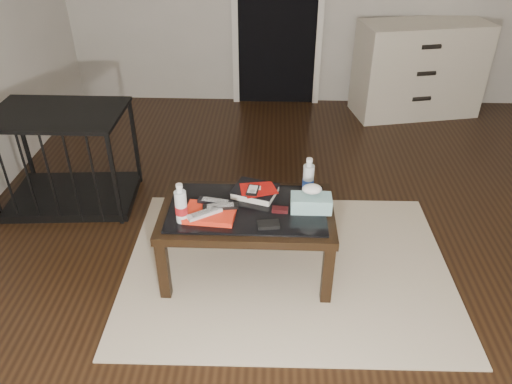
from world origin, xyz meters
TOP-DOWN VIEW (x-y plane):
  - ground at (0.00, 0.00)m, footprint 5.00×5.00m
  - doorway at (-0.40, 2.47)m, footprint 0.90×0.08m
  - coffee_table at (-0.56, -0.23)m, footprint 1.00×0.60m
  - rug at (-0.31, -0.21)m, footprint 2.02×1.52m
  - dresser at (1.00, 2.23)m, footprint 1.28×0.74m
  - pet_crate at (-1.90, 0.49)m, footprint 0.94×0.66m
  - magazines at (-0.76, -0.31)m, footprint 0.30×0.23m
  - remote_silver at (-0.79, -0.35)m, footprint 0.19×0.15m
  - remote_black_front at (-0.71, -0.28)m, footprint 0.21×0.08m
  - remote_black_back at (-0.74, -0.23)m, footprint 0.21×0.09m
  - textbook at (-0.52, -0.09)m, footprint 0.30×0.27m
  - dvd_mailers at (-0.51, -0.10)m, footprint 0.21×0.16m
  - ipod at (-0.53, -0.13)m, footprint 0.08×0.11m
  - flip_phone at (-0.37, -0.26)m, footprint 0.09×0.05m
  - wallet at (-0.43, -0.40)m, footprint 0.13×0.09m
  - water_bottle_left at (-0.91, -0.37)m, footprint 0.07×0.07m
  - water_bottle_right at (-0.20, -0.06)m, footprint 0.07×0.07m
  - tissue_box at (-0.19, -0.23)m, footprint 0.23×0.12m

SIDE VIEW (x-z plane):
  - ground at x=0.00m, z-range 0.00..0.00m
  - rug at x=-0.31m, z-range 0.00..0.01m
  - pet_crate at x=-1.90m, z-range -0.12..0.59m
  - coffee_table at x=-0.56m, z-range 0.17..0.63m
  - dresser at x=1.00m, z-range 0.00..0.90m
  - wallet at x=-0.43m, z-range 0.46..0.48m
  - flip_phone at x=-0.37m, z-range 0.46..0.48m
  - magazines at x=-0.76m, z-range 0.46..0.49m
  - textbook at x=-0.52m, z-range 0.46..0.51m
  - remote_silver at x=-0.79m, z-range 0.49..0.51m
  - remote_black_front at x=-0.71m, z-range 0.49..0.51m
  - remote_black_back at x=-0.74m, z-range 0.49..0.51m
  - tissue_box at x=-0.19m, z-range 0.46..0.55m
  - dvd_mailers at x=-0.51m, z-range 0.51..0.51m
  - ipod at x=-0.53m, z-range 0.51..0.53m
  - water_bottle_left at x=-0.91m, z-range 0.46..0.70m
  - water_bottle_right at x=-0.20m, z-range 0.46..0.70m
  - doorway at x=-0.40m, z-range -0.01..2.06m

